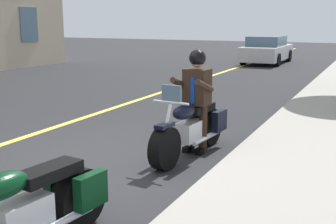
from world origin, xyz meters
TOP-DOWN VIEW (x-y plane):
  - ground_plane at (0.00, 0.00)m, footprint 80.00×80.00m
  - lane_center_stripe at (0.00, -2.00)m, footprint 60.00×0.16m
  - motorcycle_main at (-0.89, 1.30)m, footprint 2.22×0.71m
  - rider_main at (-1.08, 1.31)m, footprint 0.65×0.58m
  - motorcycle_parked at (2.72, 1.13)m, footprint 2.22×0.76m
  - car_silver at (-17.15, -1.26)m, footprint 4.60×1.92m

SIDE VIEW (x-z plane):
  - ground_plane at x=0.00m, z-range 0.00..0.00m
  - lane_center_stripe at x=0.00m, z-range 0.00..0.01m
  - motorcycle_main at x=-0.89m, z-range -0.18..1.08m
  - motorcycle_parked at x=2.72m, z-range -0.18..1.08m
  - car_silver at x=-17.15m, z-range -0.01..1.39m
  - rider_main at x=-1.08m, z-range 0.17..1.91m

